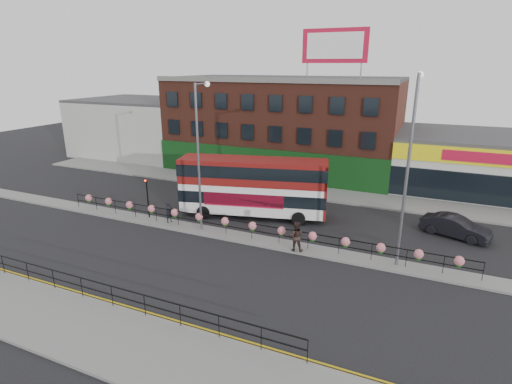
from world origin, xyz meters
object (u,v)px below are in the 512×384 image
at_px(double_decker_bus, 254,182).
at_px(pedestrian_a, 169,212).
at_px(pedestrian_b, 296,236).
at_px(lamp_column_west, 200,146).
at_px(car, 455,227).
at_px(lamp_column_east, 409,156).

distance_m(double_decker_bus, pedestrian_a, 6.87).
height_order(pedestrian_b, lamp_column_west, lamp_column_west).
xyz_separation_m(double_decker_bus, lamp_column_west, (-2.20, -4.11, 3.41)).
height_order(car, pedestrian_a, pedestrian_a).
relative_size(pedestrian_a, lamp_column_west, 0.16).
relative_size(car, pedestrian_b, 2.43).
bearing_deg(pedestrian_b, double_decker_bus, -55.46).
height_order(double_decker_bus, pedestrian_a, double_decker_bus).
height_order(double_decker_bus, car, double_decker_bus).
distance_m(car, pedestrian_b, 11.69).
bearing_deg(double_decker_bus, lamp_column_east, -19.49).
bearing_deg(car, pedestrian_a, 125.66).
xyz_separation_m(pedestrian_b, lamp_column_east, (6.14, 0.91, 5.57)).
bearing_deg(pedestrian_b, pedestrian_a, -16.05).
xyz_separation_m(pedestrian_a, lamp_column_east, (16.42, 0.16, 5.75)).
height_order(double_decker_bus, lamp_column_east, lamp_column_east).
bearing_deg(lamp_column_west, pedestrian_b, -6.22).
bearing_deg(car, pedestrian_b, 144.51).
relative_size(double_decker_bus, pedestrian_a, 7.33).
distance_m(pedestrian_b, lamp_column_east, 8.34).
distance_m(pedestrian_b, lamp_column_west, 9.00).
height_order(lamp_column_west, lamp_column_east, lamp_column_east).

